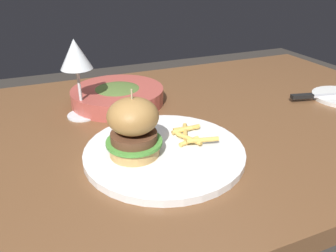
# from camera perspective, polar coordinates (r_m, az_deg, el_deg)

# --- Properties ---
(dining_table) EXTENTS (1.43, 0.80, 0.74)m
(dining_table) POSITION_cam_1_polar(r_m,az_deg,el_deg) (0.79, -1.60, -5.37)
(dining_table) COLOR brown
(dining_table) RESTS_ON ground
(main_plate) EXTENTS (0.30, 0.30, 0.01)m
(main_plate) POSITION_cam_1_polar(r_m,az_deg,el_deg) (0.63, -0.63, -4.48)
(main_plate) COLOR white
(main_plate) RESTS_ON dining_table
(burger_sandwich) EXTENTS (0.10, 0.10, 0.13)m
(burger_sandwich) POSITION_cam_1_polar(r_m,az_deg,el_deg) (0.58, -6.03, -0.25)
(burger_sandwich) COLOR tan
(burger_sandwich) RESTS_ON main_plate
(fries_pile) EXTENTS (0.08, 0.10, 0.02)m
(fries_pile) POSITION_cam_1_polar(r_m,az_deg,el_deg) (0.66, 3.77, -1.48)
(fries_pile) COLOR #EABC5B
(fries_pile) RESTS_ON main_plate
(wine_glass) EXTENTS (0.07, 0.07, 0.18)m
(wine_glass) POSITION_cam_1_polar(r_m,az_deg,el_deg) (0.77, -15.77, 11.26)
(wine_glass) COLOR silver
(wine_glass) RESTS_ON dining_table
(table_knife) EXTENTS (0.23, 0.07, 0.01)m
(table_knife) POSITION_cam_1_polar(r_m,az_deg,el_deg) (0.97, 25.70, 4.86)
(table_knife) COLOR silver
(table_knife) RESTS_ON bread_plate
(soup_bowl) EXTENTS (0.24, 0.24, 0.05)m
(soup_bowl) POSITION_cam_1_polar(r_m,az_deg,el_deg) (0.86, -8.75, 5.34)
(soup_bowl) COLOR #B24C42
(soup_bowl) RESTS_ON dining_table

